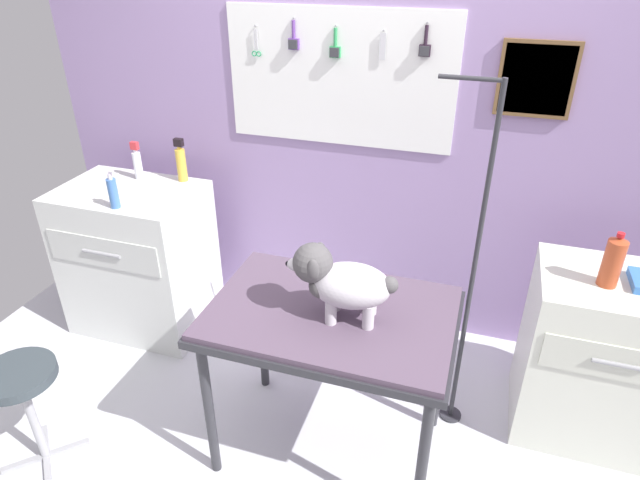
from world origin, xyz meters
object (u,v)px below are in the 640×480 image
at_px(grooming_table, 331,325).
at_px(grooming_arm, 469,286).
at_px(counter_left, 139,259).
at_px(cabinet_right, 599,357).
at_px(dog, 340,281).
at_px(stool, 22,389).
at_px(detangler_spray, 181,163).
at_px(soda_bottle, 613,261).

height_order(grooming_table, grooming_arm, grooming_arm).
height_order(grooming_arm, counter_left, grooming_arm).
height_order(grooming_table, cabinet_right, cabinet_right).
bearing_deg(grooming_table, counter_left, 156.99).
bearing_deg(grooming_arm, grooming_table, -145.22).
distance_m(dog, counter_left, 1.66).
xyz_separation_m(grooming_table, counter_left, (-1.40, 0.60, -0.28)).
distance_m(grooming_table, stool, 1.38).
distance_m(grooming_arm, stool, 2.01).
relative_size(stool, detangler_spray, 2.13).
bearing_deg(cabinet_right, detangler_spray, 172.75).
height_order(counter_left, stool, counter_left).
bearing_deg(grooming_table, grooming_arm, 34.78).
distance_m(cabinet_right, soda_bottle, 0.55).
bearing_deg(dog, stool, -160.66).
bearing_deg(soda_bottle, grooming_arm, -168.86).
bearing_deg(counter_left, cabinet_right, -1.56).
height_order(grooming_table, detangler_spray, detangler_spray).
distance_m(counter_left, stool, 1.09).
bearing_deg(counter_left, grooming_table, -23.01).
relative_size(cabinet_right, detangler_spray, 3.35).
bearing_deg(grooming_arm, detangler_spray, 165.03).
bearing_deg(dog, grooming_table, 143.66).
xyz_separation_m(stool, detangler_spray, (0.09, 1.31, 0.58)).
distance_m(grooming_arm, detangler_spray, 1.77).
distance_m(counter_left, detangler_spray, 0.65).
xyz_separation_m(grooming_table, soda_bottle, (1.09, 0.48, 0.24)).
distance_m(grooming_arm, dog, 0.66).
xyz_separation_m(cabinet_right, detangler_spray, (-2.33, 0.30, 0.59)).
xyz_separation_m(grooming_arm, stool, (-1.79, -0.86, -0.36)).
height_order(grooming_arm, cabinet_right, grooming_arm).
bearing_deg(stool, counter_left, 97.70).
distance_m(grooming_arm, counter_left, 1.98).
xyz_separation_m(grooming_arm, dog, (-0.49, -0.40, 0.18)).
relative_size(grooming_arm, dog, 3.84).
relative_size(cabinet_right, stool, 1.57).
bearing_deg(grooming_arm, cabinet_right, 13.81).
height_order(dog, stool, dog).
bearing_deg(stool, dog, 19.34).
height_order(grooming_arm, detangler_spray, grooming_arm).
height_order(stool, detangler_spray, detangler_spray).
bearing_deg(stool, cabinet_right, 22.70).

